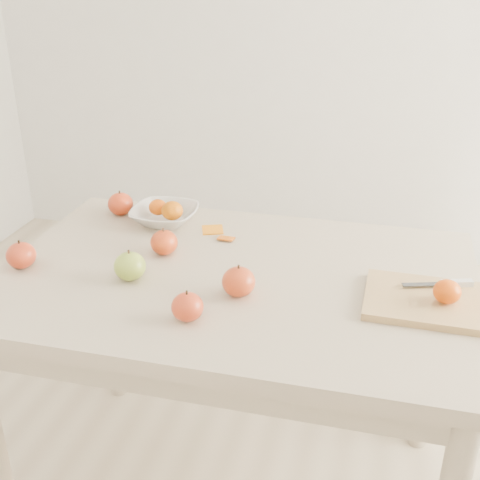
# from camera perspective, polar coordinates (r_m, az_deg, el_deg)

# --- Properties ---
(table) EXTENTS (1.20, 0.80, 0.75)m
(table) POSITION_cam_1_polar(r_m,az_deg,el_deg) (1.57, -0.44, -6.34)
(table) COLOR #C2AD92
(table) RESTS_ON ground
(cutting_board) EXTENTS (0.30, 0.23, 0.02)m
(cutting_board) POSITION_cam_1_polar(r_m,az_deg,el_deg) (1.45, 17.64, -5.59)
(cutting_board) COLOR tan
(cutting_board) RESTS_ON table
(board_tangerine) EXTENTS (0.06, 0.06, 0.05)m
(board_tangerine) POSITION_cam_1_polar(r_m,az_deg,el_deg) (1.43, 19.04, -4.65)
(board_tangerine) COLOR #C93707
(board_tangerine) RESTS_ON cutting_board
(fruit_bowl) EXTENTS (0.20, 0.20, 0.05)m
(fruit_bowl) POSITION_cam_1_polar(r_m,az_deg,el_deg) (1.82, -7.15, 2.34)
(fruit_bowl) COLOR silver
(fruit_bowl) RESTS_ON table
(bowl_tangerine_near) EXTENTS (0.05, 0.05, 0.05)m
(bowl_tangerine_near) POSITION_cam_1_polar(r_m,az_deg,el_deg) (1.83, -7.80, 3.11)
(bowl_tangerine_near) COLOR #DA6207
(bowl_tangerine_near) RESTS_ON fruit_bowl
(bowl_tangerine_far) EXTENTS (0.06, 0.06, 0.06)m
(bowl_tangerine_far) POSITION_cam_1_polar(r_m,az_deg,el_deg) (1.78, -6.45, 2.79)
(bowl_tangerine_far) COLOR orange
(bowl_tangerine_far) RESTS_ON fruit_bowl
(orange_peel_a) EXTENTS (0.07, 0.06, 0.01)m
(orange_peel_a) POSITION_cam_1_polar(r_m,az_deg,el_deg) (1.75, -2.61, 0.84)
(orange_peel_a) COLOR orange
(orange_peel_a) RESTS_ON table
(orange_peel_b) EXTENTS (0.05, 0.04, 0.01)m
(orange_peel_b) POSITION_cam_1_polar(r_m,az_deg,el_deg) (1.70, -1.33, 0.09)
(orange_peel_b) COLOR #CF5B0E
(orange_peel_b) RESTS_ON table
(paring_knife) EXTENTS (0.17, 0.07, 0.01)m
(paring_knife) POSITION_cam_1_polar(r_m,az_deg,el_deg) (1.51, 19.38, -3.90)
(paring_knife) COLOR silver
(paring_knife) RESTS_ON cutting_board
(apple_green) EXTENTS (0.08, 0.08, 0.07)m
(apple_green) POSITION_cam_1_polar(r_m,az_deg,el_deg) (1.50, -10.40, -2.46)
(apple_green) COLOR #699B25
(apple_green) RESTS_ON table
(apple_red_b) EXTENTS (0.07, 0.07, 0.07)m
(apple_red_b) POSITION_cam_1_polar(r_m,az_deg,el_deg) (1.62, -7.22, -0.23)
(apple_red_b) COLOR #9D2716
(apple_red_b) RESTS_ON table
(apple_red_e) EXTENTS (0.07, 0.07, 0.06)m
(apple_red_e) POSITION_cam_1_polar(r_m,az_deg,el_deg) (1.32, -5.01, -6.33)
(apple_red_e) COLOR maroon
(apple_red_e) RESTS_ON table
(apple_red_a) EXTENTS (0.08, 0.08, 0.07)m
(apple_red_a) POSITION_cam_1_polar(r_m,az_deg,el_deg) (1.89, -11.26, 3.37)
(apple_red_a) COLOR #A61912
(apple_red_a) RESTS_ON table
(apple_red_d) EXTENTS (0.08, 0.08, 0.07)m
(apple_red_d) POSITION_cam_1_polar(r_m,az_deg,el_deg) (1.64, -20.04, -1.37)
(apple_red_d) COLOR maroon
(apple_red_d) RESTS_ON table
(apple_red_c) EXTENTS (0.08, 0.08, 0.07)m
(apple_red_c) POSITION_cam_1_polar(r_m,az_deg,el_deg) (1.41, -0.13, -3.98)
(apple_red_c) COLOR maroon
(apple_red_c) RESTS_ON table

